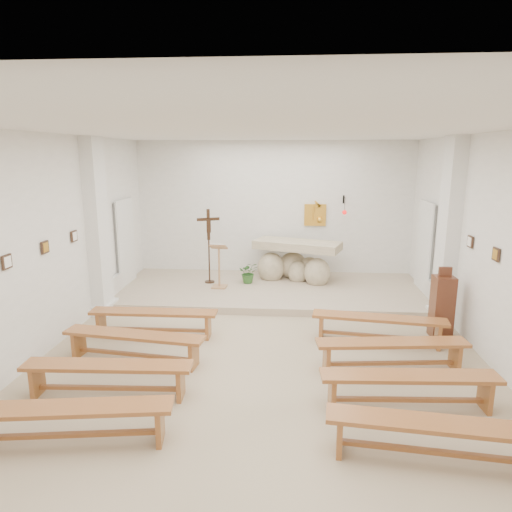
# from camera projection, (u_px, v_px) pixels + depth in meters

# --- Properties ---
(ground) EXTENTS (7.00, 10.00, 0.00)m
(ground) POSITION_uv_depth(u_px,v_px,m) (261.00, 360.00, 7.18)
(ground) COLOR #C2AB8C
(ground) RESTS_ON ground
(wall_left) EXTENTS (0.02, 10.00, 3.50)m
(wall_left) POSITION_uv_depth(u_px,v_px,m) (37.00, 248.00, 7.05)
(wall_left) COLOR white
(wall_left) RESTS_ON ground
(wall_right) EXTENTS (0.02, 10.00, 3.50)m
(wall_right) POSITION_uv_depth(u_px,v_px,m) (504.00, 255.00, 6.54)
(wall_right) COLOR white
(wall_right) RESTS_ON ground
(wall_back) EXTENTS (7.00, 0.02, 3.50)m
(wall_back) POSITION_uv_depth(u_px,v_px,m) (274.00, 211.00, 11.65)
(wall_back) COLOR white
(wall_back) RESTS_ON ground
(ceiling) EXTENTS (7.00, 10.00, 0.02)m
(ceiling) POSITION_uv_depth(u_px,v_px,m) (262.00, 131.00, 6.41)
(ceiling) COLOR silver
(ceiling) RESTS_ON wall_back
(sanctuary_platform) EXTENTS (6.98, 3.00, 0.15)m
(sanctuary_platform) POSITION_uv_depth(u_px,v_px,m) (271.00, 290.00, 10.57)
(sanctuary_platform) COLOR tan
(sanctuary_platform) RESTS_ON ground
(pilaster_left) EXTENTS (0.26, 0.55, 3.50)m
(pilaster_left) POSITION_uv_depth(u_px,v_px,m) (98.00, 227.00, 8.99)
(pilaster_left) COLOR white
(pilaster_left) RESTS_ON ground
(pilaster_right) EXTENTS (0.26, 0.55, 3.50)m
(pilaster_right) POSITION_uv_depth(u_px,v_px,m) (448.00, 232.00, 8.49)
(pilaster_right) COLOR white
(pilaster_right) RESTS_ON ground
(gold_wall_relief) EXTENTS (0.55, 0.04, 0.55)m
(gold_wall_relief) POSITION_uv_depth(u_px,v_px,m) (315.00, 215.00, 11.57)
(gold_wall_relief) COLOR gold
(gold_wall_relief) RESTS_ON wall_back
(sanctuary_lamp) EXTENTS (0.11, 0.36, 0.44)m
(sanctuary_lamp) POSITION_uv_depth(u_px,v_px,m) (344.00, 210.00, 11.23)
(sanctuary_lamp) COLOR black
(sanctuary_lamp) RESTS_ON wall_back
(station_frame_left_front) EXTENTS (0.03, 0.20, 0.20)m
(station_frame_left_front) POSITION_uv_depth(u_px,v_px,m) (7.00, 262.00, 6.28)
(station_frame_left_front) COLOR #3A2519
(station_frame_left_front) RESTS_ON wall_left
(station_frame_left_mid) EXTENTS (0.03, 0.20, 0.20)m
(station_frame_left_mid) POSITION_uv_depth(u_px,v_px,m) (45.00, 247.00, 7.25)
(station_frame_left_mid) COLOR #3A2519
(station_frame_left_mid) RESTS_ON wall_left
(station_frame_left_rear) EXTENTS (0.03, 0.20, 0.20)m
(station_frame_left_rear) POSITION_uv_depth(u_px,v_px,m) (74.00, 236.00, 8.23)
(station_frame_left_rear) COLOR #3A2519
(station_frame_left_rear) RESTS_ON wall_left
(station_frame_right_mid) EXTENTS (0.03, 0.20, 0.20)m
(station_frame_right_mid) POSITION_uv_depth(u_px,v_px,m) (496.00, 254.00, 6.74)
(station_frame_right_mid) COLOR #3A2519
(station_frame_right_mid) RESTS_ON wall_right
(station_frame_right_rear) EXTENTS (0.03, 0.20, 0.20)m
(station_frame_right_rear) POSITION_uv_depth(u_px,v_px,m) (470.00, 242.00, 7.71)
(station_frame_right_rear) COLOR #3A2519
(station_frame_right_rear) RESTS_ON wall_right
(radiator_left) EXTENTS (0.10, 0.85, 0.52)m
(radiator_left) POSITION_uv_depth(u_px,v_px,m) (113.00, 289.00, 10.00)
(radiator_left) COLOR silver
(radiator_left) RESTS_ON ground
(radiator_right) EXTENTS (0.10, 0.85, 0.52)m
(radiator_right) POSITION_uv_depth(u_px,v_px,m) (434.00, 296.00, 9.50)
(radiator_right) COLOR silver
(radiator_right) RESTS_ON ground
(altar) EXTENTS (2.20, 1.42, 1.06)m
(altar) POSITION_uv_depth(u_px,v_px,m) (296.00, 264.00, 11.10)
(altar) COLOR beige
(altar) RESTS_ON sanctuary_platform
(lectern) EXTENTS (0.40, 0.35, 1.06)m
(lectern) POSITION_uv_depth(u_px,v_px,m) (219.00, 266.00, 10.42)
(lectern) COLOR tan
(lectern) RESTS_ON sanctuary_platform
(crucifix_stand) EXTENTS (0.51, 0.24, 1.77)m
(crucifix_stand) POSITION_uv_depth(u_px,v_px,m) (209.00, 241.00, 10.73)
(crucifix_stand) COLOR #352011
(crucifix_stand) RESTS_ON sanctuary_platform
(potted_plant) EXTENTS (0.52, 0.47, 0.51)m
(potted_plant) POSITION_uv_depth(u_px,v_px,m) (249.00, 273.00, 10.86)
(potted_plant) COLOR #2D5F26
(potted_plant) RESTS_ON sanctuary_platform
(donation_pedestal) EXTENTS (0.36, 0.36, 1.28)m
(donation_pedestal) POSITION_uv_depth(u_px,v_px,m) (442.00, 306.00, 7.98)
(donation_pedestal) COLOR #542C18
(donation_pedestal) RESTS_ON ground
(bench_left_front) EXTENTS (2.24, 0.38, 0.47)m
(bench_left_front) POSITION_uv_depth(u_px,v_px,m) (154.00, 317.00, 8.05)
(bench_left_front) COLOR #935D2A
(bench_left_front) RESTS_ON ground
(bench_right_front) EXTENTS (2.26, 0.66, 0.47)m
(bench_right_front) POSITION_uv_depth(u_px,v_px,m) (379.00, 323.00, 7.76)
(bench_right_front) COLOR #935D2A
(bench_right_front) RESTS_ON ground
(bench_left_second) EXTENTS (2.26, 0.65, 0.47)m
(bench_left_second) POSITION_uv_depth(u_px,v_px,m) (134.00, 341.00, 7.04)
(bench_left_second) COLOR #935D2A
(bench_left_second) RESTS_ON ground
(bench_right_second) EXTENTS (2.26, 0.59, 0.47)m
(bench_right_second) POSITION_uv_depth(u_px,v_px,m) (392.00, 349.00, 6.75)
(bench_right_second) COLOR #935D2A
(bench_right_second) RESTS_ON ground
(bench_left_third) EXTENTS (2.25, 0.45, 0.47)m
(bench_left_third) POSITION_uv_depth(u_px,v_px,m) (108.00, 372.00, 6.03)
(bench_left_third) COLOR #935D2A
(bench_left_third) RESTS_ON ground
(bench_right_third) EXTENTS (2.25, 0.48, 0.47)m
(bench_right_third) POSITION_uv_depth(u_px,v_px,m) (409.00, 383.00, 5.74)
(bench_right_third) COLOR #935D2A
(bench_right_third) RESTS_ON ground
(bench_left_fourth) EXTENTS (2.26, 0.66, 0.47)m
(bench_left_fourth) POSITION_uv_depth(u_px,v_px,m) (71.00, 416.00, 5.02)
(bench_left_fourth) COLOR #935D2A
(bench_left_fourth) RESTS_ON ground
(bench_right_fourth) EXTENTS (2.26, 0.59, 0.47)m
(bench_right_fourth) POSITION_uv_depth(u_px,v_px,m) (434.00, 432.00, 4.73)
(bench_right_fourth) COLOR #935D2A
(bench_right_fourth) RESTS_ON ground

